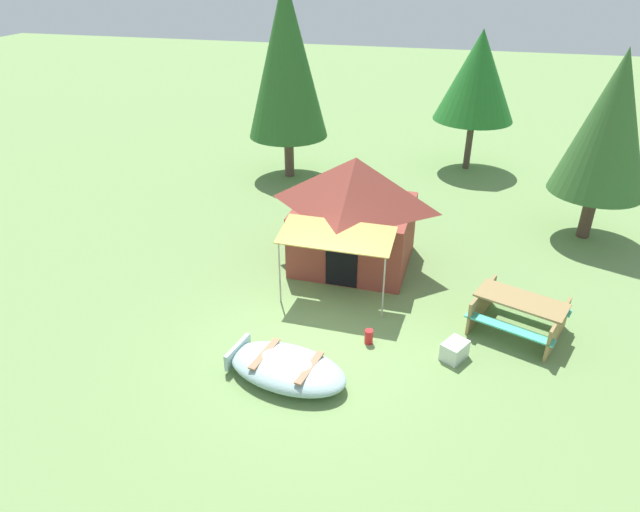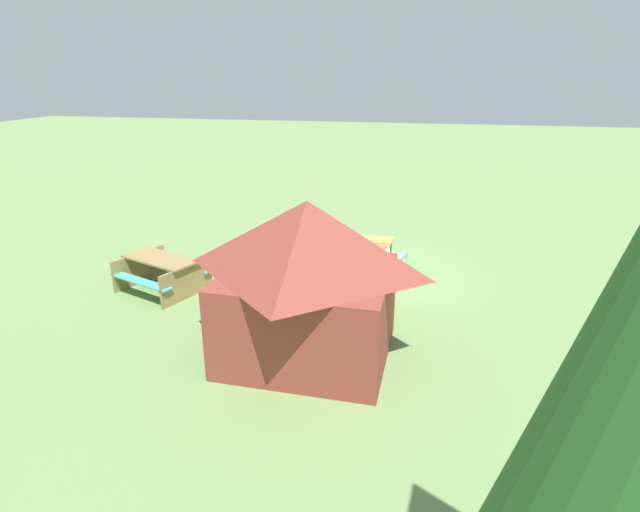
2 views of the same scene
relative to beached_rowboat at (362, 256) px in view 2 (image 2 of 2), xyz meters
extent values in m
plane|color=#6D8E50|center=(0.24, 1.06, -0.23)|extent=(80.00, 80.00, 0.00)
ellipsoid|color=#97B6B6|center=(0.01, 0.00, -0.01)|extent=(2.55, 1.71, 0.45)
ellipsoid|color=#353F3F|center=(0.01, 0.00, 0.03)|extent=(2.34, 1.52, 0.16)
cube|color=#956446|center=(0.48, -0.09, 0.18)|extent=(0.32, 0.99, 0.04)
cube|color=#956446|center=(-0.45, 0.09, 0.18)|extent=(0.32, 0.99, 0.04)
cube|color=#97B6B6|center=(-1.05, 0.20, 0.01)|extent=(0.23, 0.83, 0.34)
cube|color=brown|center=(0.33, 4.68, 0.56)|extent=(2.86, 2.59, 1.59)
pyramid|color=brown|center=(0.33, 4.68, 1.97)|extent=(3.09, 2.80, 1.21)
cube|color=black|center=(0.30, 3.41, 0.44)|extent=(0.76, 0.05, 1.28)
cube|color=#B79545|center=(0.28, 2.87, 1.41)|extent=(2.54, 1.16, 0.24)
cylinder|color=gray|center=(1.44, 2.37, 0.52)|extent=(0.04, 0.04, 1.51)
cylinder|color=gray|center=(-0.90, 2.44, 0.52)|extent=(0.04, 0.04, 1.51)
cube|color=olive|center=(4.26, 2.62, 0.53)|extent=(1.95, 1.37, 0.04)
cube|color=#46BB9C|center=(4.48, 3.19, 0.19)|extent=(1.77, 0.88, 0.04)
cube|color=#46BB9C|center=(4.04, 2.04, 0.19)|extent=(1.77, 0.88, 0.04)
cube|color=olive|center=(5.00, 2.34, 0.14)|extent=(0.58, 1.41, 0.75)
cube|color=olive|center=(3.52, 2.90, 0.14)|extent=(0.58, 1.41, 0.75)
cube|color=silver|center=(3.03, 1.37, -0.05)|extent=(0.58, 0.64, 0.37)
cylinder|color=red|center=(1.31, 1.42, -0.08)|extent=(0.20, 0.20, 0.31)
camera|label=1|loc=(2.62, -7.68, 6.84)|focal=31.25mm
camera|label=2|loc=(-1.57, 12.53, 4.55)|focal=28.82mm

